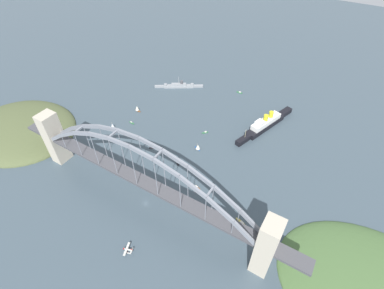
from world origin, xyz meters
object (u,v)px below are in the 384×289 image
(small_boat_5, at_px, (132,123))
(small_boat_6, at_px, (198,147))
(small_boat_3, at_px, (137,108))
(naval_cruiser, at_px, (179,86))
(harbor_arch_bridge, at_px, (141,180))
(small_boat_1, at_px, (113,126))
(small_boat_7, at_px, (240,92))
(channel_marker_buoy, at_px, (196,191))
(small_boat_8, at_px, (205,132))
(ocean_liner, at_px, (266,124))
(small_boat_4, at_px, (241,223))
(small_boat_9, at_px, (196,187))
(seaplane_taxiing_near_bridge, at_px, (128,250))
(small_boat_2, at_px, (178,160))
(small_boat_0, at_px, (155,147))

(small_boat_5, height_order, small_boat_6, small_boat_6)
(small_boat_3, xyz_separation_m, small_boat_6, (98.31, -20.45, -0.03))
(naval_cruiser, distance_m, small_boat_3, 73.99)
(harbor_arch_bridge, distance_m, small_boat_1, 117.65)
(naval_cruiser, distance_m, small_boat_7, 82.29)
(channel_marker_buoy, bearing_deg, small_boat_8, 113.89)
(harbor_arch_bridge, bearing_deg, naval_cruiser, 114.34)
(small_boat_1, relative_size, small_boat_5, 1.08)
(naval_cruiser, relative_size, small_boat_7, 6.94)
(ocean_liner, relative_size, small_boat_8, 15.05)
(small_boat_8, bearing_deg, small_boat_4, -45.99)
(small_boat_9, bearing_deg, small_boat_1, 168.93)
(ocean_liner, height_order, seaplane_taxiing_near_bridge, ocean_liner)
(small_boat_5, distance_m, small_boat_8, 87.01)
(ocean_liner, xyz_separation_m, small_boat_4, (28.23, -129.34, -4.55))
(small_boat_2, relative_size, small_boat_4, 0.68)
(seaplane_taxiing_near_bridge, height_order, small_boat_2, small_boat_2)
(small_boat_2, bearing_deg, ocean_liner, 61.25)
(small_boat_0, xyz_separation_m, small_boat_9, (64.30, -23.02, -0.04))
(ocean_liner, xyz_separation_m, small_boat_1, (-147.94, -92.17, -1.64))
(small_boat_0, bearing_deg, harbor_arch_bridge, -59.93)
(small_boat_1, height_order, small_boat_2, small_boat_1)
(small_boat_7, relative_size, small_boat_8, 1.35)
(ocean_liner, bearing_deg, small_boat_2, -118.75)
(naval_cruiser, height_order, channel_marker_buoy, naval_cruiser)
(small_boat_7, bearing_deg, seaplane_taxiing_near_bridge, -85.57)
(small_boat_7, distance_m, small_boat_9, 171.08)
(small_boat_8, height_order, small_boat_9, small_boat_8)
(small_boat_9, bearing_deg, small_boat_8, 113.11)
(small_boat_2, height_order, small_boat_8, small_boat_2)
(small_boat_1, distance_m, small_boat_3, 40.96)
(seaplane_taxiing_near_bridge, bearing_deg, small_boat_0, 116.57)
(seaplane_taxiing_near_bridge, xyz_separation_m, small_boat_7, (-19.21, 248.05, -1.37))
(small_boat_2, xyz_separation_m, small_boat_7, (-0.74, 150.38, -2.76))
(seaplane_taxiing_near_bridge, height_order, small_boat_1, small_boat_1)
(small_boat_4, distance_m, small_boat_7, 199.04)
(small_boat_5, distance_m, small_boat_9, 120.41)
(small_boat_7, bearing_deg, small_boat_1, -122.90)
(small_boat_0, height_order, channel_marker_buoy, channel_marker_buoy)
(ocean_liner, bearing_deg, small_boat_9, -101.16)
(seaplane_taxiing_near_bridge, bearing_deg, small_boat_7, 94.43)
(naval_cruiser, height_order, small_boat_5, naval_cruiser)
(small_boat_1, relative_size, small_boat_2, 1.09)
(ocean_liner, xyz_separation_m, small_boat_9, (-23.01, -116.60, -4.69))
(small_boat_9, bearing_deg, naval_cruiser, 128.20)
(small_boat_6, bearing_deg, naval_cruiser, 132.16)
(naval_cruiser, relative_size, small_boat_4, 5.30)
(small_boat_5, relative_size, channel_marker_buoy, 2.68)
(harbor_arch_bridge, relative_size, small_boat_2, 37.15)
(small_boat_2, bearing_deg, seaplane_taxiing_near_bridge, -79.29)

